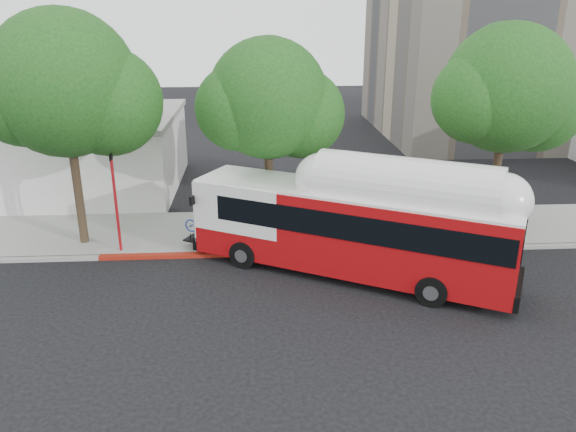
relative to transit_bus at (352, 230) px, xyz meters
name	(u,v)px	position (x,y,z in m)	size (l,w,h in m)	color
ground	(304,299)	(-1.96, -1.92, -1.79)	(120.00, 120.00, 0.00)	black
sidewalk	(291,230)	(-1.96, 4.58, -1.72)	(60.00, 5.00, 0.15)	gray
curb_strip	(295,253)	(-1.96, 1.98, -1.72)	(60.00, 0.30, 0.15)	gray
red_curb_segment	(223,254)	(-4.96, 1.98, -1.71)	(10.00, 0.32, 0.16)	maroon
street_tree_left	(77,89)	(-10.49, 3.63, 4.81)	(6.67, 5.80, 9.74)	#2D2116
street_tree_mid	(278,103)	(-2.55, 4.13, 4.12)	(5.75, 5.00, 8.62)	#2D2116
street_tree_right	(516,93)	(7.48, 3.93, 4.46)	(6.21, 5.40, 9.18)	#2D2116
low_commercial_bldg	(31,152)	(-15.96, 12.08, 0.36)	(16.20, 10.20, 4.25)	silver
transit_bus	(352,230)	(0.00, 0.00, 0.00)	(12.46, 8.10, 3.83)	#A00B0E
signal_pole	(116,204)	(-9.19, 2.52, 0.39)	(0.12, 0.40, 4.24)	#B2131A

